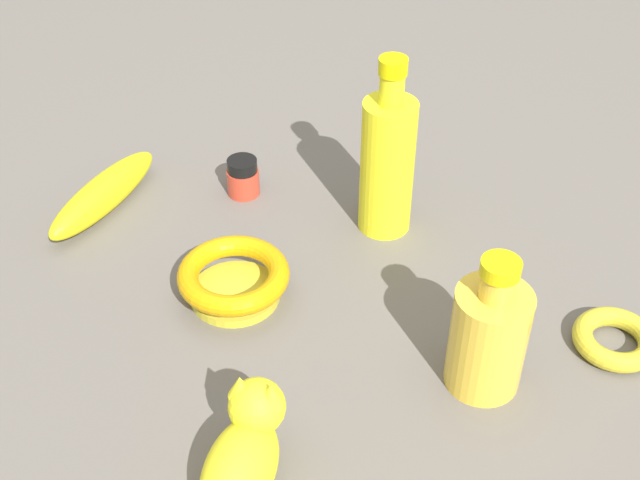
{
  "coord_description": "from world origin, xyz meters",
  "views": [
    {
      "loc": [
        0.63,
        -0.3,
        0.61
      ],
      "look_at": [
        0.0,
        0.0,
        0.05
      ],
      "focal_mm": 46.79,
      "sensor_mm": 36.0,
      "label": 1
    }
  ],
  "objects": [
    {
      "name": "ground",
      "position": [
        0.0,
        0.0,
        0.0
      ],
      "size": [
        2.0,
        2.0,
        0.0
      ],
      "primitive_type": "plane",
      "color": "#5B5651"
    },
    {
      "name": "bowl",
      "position": [
        -0.01,
        -0.1,
        0.03
      ],
      "size": [
        0.12,
        0.12,
        0.04
      ],
      "color": "gold",
      "rests_on": "ground"
    },
    {
      "name": "nail_polish_jar",
      "position": [
        -0.18,
        -0.02,
        0.02
      ],
      "size": [
        0.04,
        0.04,
        0.05
      ],
      "color": "#B73724",
      "rests_on": "ground"
    },
    {
      "name": "banana",
      "position": [
        -0.22,
        -0.18,
        0.02
      ],
      "size": [
        0.15,
        0.18,
        0.04
      ],
      "primitive_type": "ellipsoid",
      "rotation": [
        0.0,
        0.0,
        5.38
      ],
      "color": "yellow",
      "rests_on": "ground"
    },
    {
      "name": "bangle",
      "position": [
        0.23,
        0.22,
        0.01
      ],
      "size": [
        0.09,
        0.09,
        0.02
      ],
      "primitive_type": "torus",
      "color": "gold",
      "rests_on": "ground"
    },
    {
      "name": "bottle_short",
      "position": [
        0.21,
        0.07,
        0.06
      ],
      "size": [
        0.07,
        0.07,
        0.15
      ],
      "color": "gold",
      "rests_on": "ground"
    },
    {
      "name": "bottle_tall",
      "position": [
        -0.05,
        0.11,
        0.09
      ],
      "size": [
        0.06,
        0.06,
        0.22
      ],
      "color": "yellow",
      "rests_on": "ground"
    },
    {
      "name": "cat_figurine",
      "position": [
        0.22,
        -0.17,
        0.04
      ],
      "size": [
        0.12,
        0.11,
        0.09
      ],
      "color": "yellow",
      "rests_on": "ground"
    }
  ]
}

